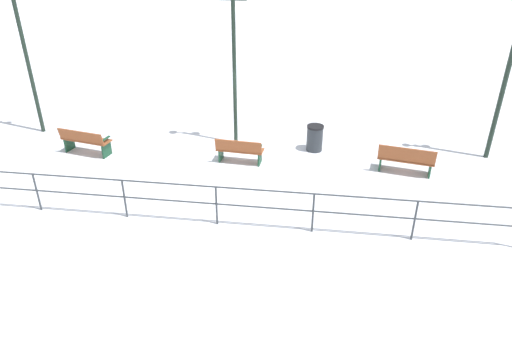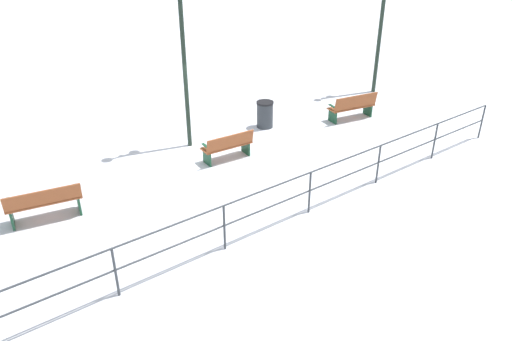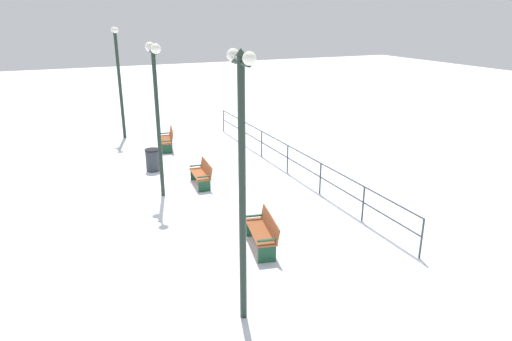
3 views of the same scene
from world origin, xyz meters
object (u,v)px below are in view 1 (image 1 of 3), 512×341
Objects in this scene: lamppost_near at (512,55)px; lamppost_middle at (234,39)px; bench_nearest at (406,159)px; bench_third at (85,140)px; bench_second at (240,150)px; lamppost_far at (23,41)px; trash_bin at (315,138)px.

lamppost_near is 8.11m from lamppost_middle.
bench_nearest is 9.97m from bench_third.
bench_second is 8.37m from lamppost_near.
bench_third is 3.94m from lamppost_far.
trash_bin is at bearing -68.39° from bench_third.
trash_bin is at bearing -95.07° from lamppost_middle.
bench_second is 1.73× the size of trash_bin.
bench_nearest is 4.98m from bench_second.
lamppost_near is at bearing -74.77° from bench_second.
lamppost_near is 0.99× the size of lamppost_far.
bench_second is 0.30× the size of lamppost_middle.
bench_nearest is at bearing -78.24° from bench_third.
lamppost_middle is at bearing 85.27° from bench_nearest.
bench_third is 1.99× the size of trash_bin.
lamppost_far is (1.48, 12.37, 2.74)m from bench_nearest.
bench_nearest is at bearing -96.84° from lamppost_far.
trash_bin is at bearing -91.39° from lamppost_far.
bench_second is at bearing 100.75° from bench_nearest.
bench_nearest is 6.32m from lamppost_middle.
bench_second is 0.28× the size of lamppost_far.
bench_third is 0.33× the size of lamppost_far.
lamppost_near is (1.54, -12.72, 2.80)m from bench_third.
lamppost_near reaches higher than trash_bin.
trash_bin is (1.25, 2.71, -0.04)m from bench_nearest.
lamppost_near is at bearing -71.66° from bench_third.
lamppost_far is at bearing 93.91° from bench_nearest.
lamppost_far is (0.00, 7.01, -0.28)m from lamppost_middle.
lamppost_near reaches higher than bench_third.
bench_second is at bearing -77.94° from bench_third.
bench_second is at bearing -165.57° from lamppost_middle.
bench_third is at bearing 100.15° from trash_bin.
bench_third is 5.72m from lamppost_middle.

